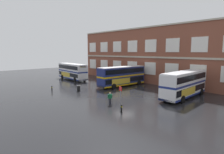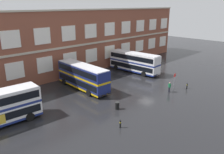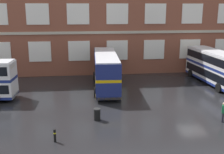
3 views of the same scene
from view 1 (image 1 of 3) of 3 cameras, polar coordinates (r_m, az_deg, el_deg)
The scene contains 10 objects.
ground_plane at distance 30.67m, azimuth 6.33°, elevation -5.88°, with size 120.00×120.00×0.00m, color black.
brick_terminal_building at distance 43.33m, azimuth 20.27°, elevation 5.88°, with size 57.74×8.19×12.63m.
double_decker_near at distance 49.64m, azimuth -11.85°, elevation 1.71°, with size 11.15×3.41×4.07m.
double_decker_middle at distance 39.36m, azimuth 2.98°, elevation 0.34°, with size 3.25×11.11×4.07m.
double_decker_far at distance 31.68m, azimuth 20.90°, elevation -1.93°, with size 3.30×11.12×4.07m.
waiting_passenger at distance 25.84m, azimuth -0.61°, elevation -6.26°, with size 0.39×0.62×1.70m.
bus_stand_flag at distance 24.56m, azimuth 2.57°, elevation -5.32°, with size 0.44×0.10×2.70m.
station_litter_bin at distance 34.98m, azimuth -10.01°, elevation -3.39°, with size 0.60×0.60×1.03m.
safety_bollard_west at distance 22.71m, azimuth 2.88°, elevation -9.39°, with size 0.19×0.19×0.95m.
safety_bollard_east at distance 36.11m, azimuth -17.60°, elevation -3.33°, with size 0.19×0.19×0.95m.
Camera 1 is at (19.58, -20.50, 7.14)m, focal length 30.45 mm.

